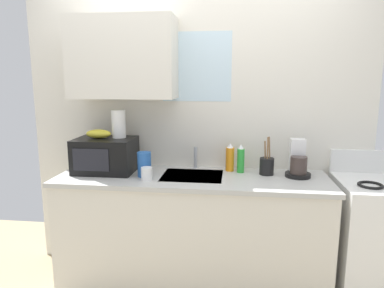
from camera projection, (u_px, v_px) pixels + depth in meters
kitchen_wall_assembly at (184, 113)px, 2.90m from camera, size 2.84×0.42×2.50m
counter_unit at (192, 230)px, 2.75m from camera, size 2.07×0.63×0.90m
sink_faucet at (196, 158)px, 2.89m from camera, size 0.03×0.03×0.18m
stove_range at (376, 240)px, 2.59m from camera, size 0.60×0.60×1.08m
microwave at (106, 155)px, 2.78m from camera, size 0.46×0.35×0.27m
banana_bunch at (99, 134)px, 2.75m from camera, size 0.20×0.11×0.07m
paper_towel_roll at (119, 124)px, 2.77m from camera, size 0.11×0.11×0.22m
coffee_maker at (298, 162)px, 2.66m from camera, size 0.19×0.21×0.28m
dish_soap_bottle_orange at (230, 158)px, 2.81m from camera, size 0.07×0.07×0.22m
dish_soap_bottle_green at (241, 159)px, 2.76m from camera, size 0.06×0.06×0.23m
cereal_canister at (144, 164)px, 2.65m from camera, size 0.10×0.10×0.19m
mug_white at (147, 174)px, 2.56m from camera, size 0.08×0.08×0.09m
utensil_crock at (267, 165)px, 2.70m from camera, size 0.11×0.11×0.30m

